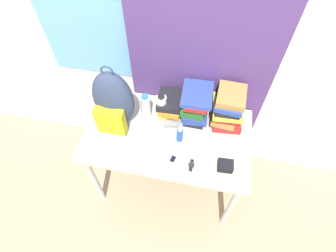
{
  "coord_description": "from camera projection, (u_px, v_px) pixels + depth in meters",
  "views": [
    {
      "loc": [
        0.23,
        -0.74,
        2.39
      ],
      "look_at": [
        0.0,
        0.36,
        0.87
      ],
      "focal_mm": 28.0,
      "sensor_mm": 36.0,
      "label": 1
    }
  ],
  "objects": [
    {
      "name": "ground_plane",
      "position": [
        160.0,
        215.0,
        2.37
      ],
      "size": [
        12.0,
        12.0,
        0.0
      ],
      "primitive_type": "plane",
      "color": "#9E8466"
    },
    {
      "name": "wall_back",
      "position": [
        180.0,
        44.0,
        1.85
      ],
      "size": [
        6.0,
        0.06,
        2.5
      ],
      "color": "silver",
      "rests_on": "ground_plane"
    },
    {
      "name": "curtain_blue",
      "position": [
        202.0,
        52.0,
        1.8
      ],
      "size": [
        1.05,
        0.04,
        2.5
      ],
      "color": "#4C336B",
      "rests_on": "ground_plane"
    },
    {
      "name": "desk",
      "position": [
        168.0,
        141.0,
        2.05
      ],
      "size": [
        1.23,
        0.73,
        0.77
      ],
      "color": "#B7B299",
      "rests_on": "ground_plane"
    },
    {
      "name": "backpack",
      "position": [
        113.0,
        102.0,
        1.84
      ],
      "size": [
        0.3,
        0.25,
        0.55
      ],
      "color": "#2D3851",
      "rests_on": "desk"
    },
    {
      "name": "book_stack_left",
      "position": [
        172.0,
        104.0,
        2.03
      ],
      "size": [
        0.22,
        0.25,
        0.16
      ],
      "color": "yellow",
      "rests_on": "desk"
    },
    {
      "name": "book_stack_center",
      "position": [
        196.0,
        105.0,
        1.96
      ],
      "size": [
        0.23,
        0.28,
        0.27
      ],
      "color": "black",
      "rests_on": "desk"
    },
    {
      "name": "book_stack_right",
      "position": [
        228.0,
        108.0,
        1.92
      ],
      "size": [
        0.25,
        0.29,
        0.3
      ],
      "color": "red",
      "rests_on": "desk"
    },
    {
      "name": "water_bottle",
      "position": [
        146.0,
        107.0,
        1.98
      ],
      "size": [
        0.08,
        0.08,
        0.24
      ],
      "color": "silver",
      "rests_on": "desk"
    },
    {
      "name": "sports_bottle",
      "position": [
        161.0,
        107.0,
        1.98
      ],
      "size": [
        0.08,
        0.08,
        0.23
      ],
      "color": "white",
      "rests_on": "desk"
    },
    {
      "name": "sunscreen_bottle",
      "position": [
        180.0,
        134.0,
        1.88
      ],
      "size": [
        0.05,
        0.05,
        0.14
      ],
      "color": "blue",
      "rests_on": "desk"
    },
    {
      "name": "cell_phone",
      "position": [
        173.0,
        159.0,
        1.83
      ],
      "size": [
        0.07,
        0.12,
        0.02
      ],
      "color": "#B7BCC6",
      "rests_on": "desk"
    },
    {
      "name": "sunglasses_case",
      "position": [
        173.0,
        124.0,
        2.0
      ],
      "size": [
        0.16,
        0.08,
        0.04
      ],
      "color": "gray",
      "rests_on": "desk"
    },
    {
      "name": "camera_pouch",
      "position": [
        225.0,
        166.0,
        1.77
      ],
      "size": [
        0.11,
        0.09,
        0.06
      ],
      "color": "black",
      "rests_on": "desk"
    },
    {
      "name": "wristwatch",
      "position": [
        191.0,
        165.0,
        1.8
      ],
      "size": [
        0.04,
        0.1,
        0.01
      ],
      "color": "black",
      "rests_on": "desk"
    }
  ]
}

